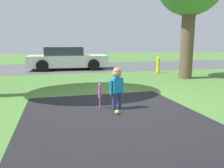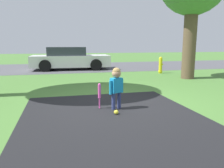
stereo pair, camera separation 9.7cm
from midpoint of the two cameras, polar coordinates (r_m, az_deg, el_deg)
name	(u,v)px [view 1 (the left image)]	position (r m, az deg, el deg)	size (l,w,h in m)	color
ground_plane	(117,103)	(5.40, 0.80, -4.92)	(60.00, 60.00, 0.00)	#477533
driveway_strip	(143,152)	(3.07, 7.24, -17.25)	(3.58, 7.00, 0.01)	black
street_strip	(78,67)	(13.93, -9.00, 4.40)	(40.00, 6.00, 0.01)	#4C4C51
child	(117,82)	(4.76, 0.65, 0.41)	(0.35, 0.23, 0.92)	navy
baseball_bat	(100,92)	(4.83, -3.80, -2.20)	(0.06, 0.06, 0.58)	#E54CA5
sports_ball	(117,112)	(4.52, 0.68, -7.36)	(0.10, 0.10, 0.10)	yellow
fire_hydrant	(158,65)	(11.10, 11.71, 4.84)	(0.24, 0.21, 0.81)	yellow
parked_car	(67,59)	(12.70, -11.85, 6.46)	(4.38, 2.10, 1.27)	silver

